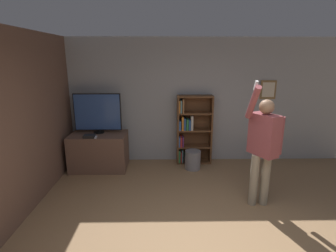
# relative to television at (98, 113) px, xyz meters

# --- Properties ---
(wall_back) EXTENTS (7.05, 0.09, 2.70)m
(wall_back) POSITION_rel_television_xyz_m (1.86, 0.39, 0.17)
(wall_back) COLOR #9EA3A8
(wall_back) RESTS_ON ground_plane
(wall_side_brick) EXTENTS (0.06, 4.80, 2.70)m
(wall_side_brick) POSITION_rel_television_xyz_m (-0.70, -1.23, 0.17)
(wall_side_brick) COLOR brown
(wall_side_brick) RESTS_ON ground_plane
(tv_ledge) EXTENTS (1.15, 0.71, 0.75)m
(tv_ledge) POSITION_rel_television_xyz_m (-0.00, -0.08, -0.80)
(tv_ledge) COLOR brown
(tv_ledge) RESTS_ON ground_plane
(television) EXTENTS (0.96, 0.22, 0.83)m
(television) POSITION_rel_television_xyz_m (0.00, 0.00, 0.00)
(television) COLOR black
(television) RESTS_ON tv_ledge
(game_console) EXTENTS (0.21, 0.17, 0.05)m
(game_console) POSITION_rel_television_xyz_m (-0.11, -0.32, -0.40)
(game_console) COLOR black
(game_console) RESTS_ON tv_ledge
(remote_loose) EXTENTS (0.05, 0.14, 0.02)m
(remote_loose) POSITION_rel_television_xyz_m (0.02, -0.35, -0.41)
(remote_loose) COLOR white
(remote_loose) RESTS_ON tv_ledge
(bookshelf) EXTENTS (0.76, 0.28, 1.51)m
(bookshelf) POSITION_rel_television_xyz_m (1.96, 0.21, -0.43)
(bookshelf) COLOR brown
(bookshelf) RESTS_ON ground_plane
(person) EXTENTS (0.59, 0.57, 1.99)m
(person) POSITION_rel_television_xyz_m (2.86, -1.55, -0.15)
(person) COLOR gray
(person) RESTS_ON ground_plane
(waste_bin) EXTENTS (0.33, 0.33, 0.40)m
(waste_bin) POSITION_rel_television_xyz_m (1.97, -0.15, -0.98)
(waste_bin) COLOR gray
(waste_bin) RESTS_ON ground_plane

